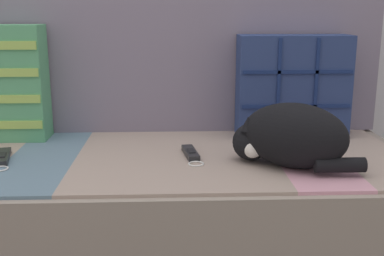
{
  "coord_description": "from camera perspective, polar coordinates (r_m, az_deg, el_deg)",
  "views": [
    {
      "loc": [
        0.21,
        -1.4,
        0.87
      ],
      "look_at": [
        0.27,
        0.06,
        0.51
      ],
      "focal_mm": 45.0,
      "sensor_mm": 36.0,
      "label": 1
    }
  ],
  "objects": [
    {
      "name": "couch",
      "position": [
        1.69,
        -9.25,
        -9.58
      ],
      "size": [
        2.03,
        0.82,
        0.41
      ],
      "color": "brown",
      "rests_on": "ground_plane"
    },
    {
      "name": "sofa_backrest",
      "position": [
        1.9,
        -8.61,
        7.75
      ],
      "size": [
        1.99,
        0.14,
        0.53
      ],
      "color": "slate",
      "rests_on": "couch"
    },
    {
      "name": "throw_pillow_quilted",
      "position": [
        1.81,
        11.83,
        4.85
      ],
      "size": [
        0.41,
        0.14,
        0.37
      ],
      "color": "navy",
      "rests_on": "couch"
    },
    {
      "name": "sleeping_cat",
      "position": [
        1.46,
        11.35,
        -1.08
      ],
      "size": [
        0.37,
        0.31,
        0.2
      ],
      "color": "black",
      "rests_on": "couch"
    },
    {
      "name": "game_remote_near",
      "position": [
        1.55,
        -0.13,
        -3.06
      ],
      "size": [
        0.07,
        0.19,
        0.02
      ],
      "color": "black",
      "rests_on": "couch"
    },
    {
      "name": "game_remote_far",
      "position": [
        1.63,
        -21.5,
        -3.29
      ],
      "size": [
        0.09,
        0.21,
        0.02
      ],
      "color": "black",
      "rests_on": "couch"
    }
  ]
}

